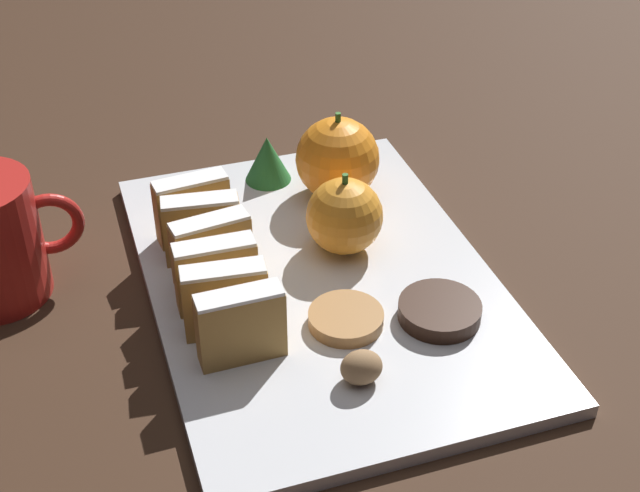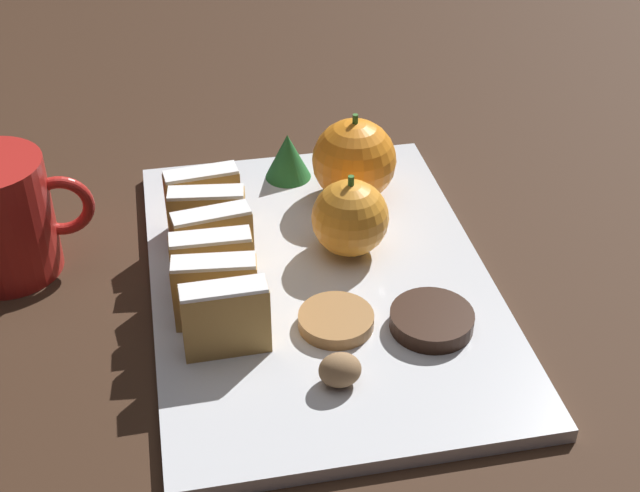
{
  "view_description": "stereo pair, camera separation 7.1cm",
  "coord_description": "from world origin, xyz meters",
  "px_view_note": "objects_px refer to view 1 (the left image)",
  "views": [
    {
      "loc": [
        -0.18,
        -0.55,
        0.46
      ],
      "look_at": [
        0.0,
        0.0,
        0.04
      ],
      "focal_mm": 50.0,
      "sensor_mm": 36.0,
      "label": 1
    },
    {
      "loc": [
        -0.11,
        -0.56,
        0.46
      ],
      "look_at": [
        0.0,
        0.0,
        0.04
      ],
      "focal_mm": 50.0,
      "sensor_mm": 36.0,
      "label": 2
    }
  ],
  "objects_px": {
    "orange_near": "(344,216)",
    "chocolate_cookie": "(440,311)",
    "walnut": "(361,367)",
    "orange_far": "(337,159)"
  },
  "relations": [
    {
      "from": "orange_near",
      "to": "walnut",
      "type": "xyz_separation_m",
      "value": [
        -0.04,
        -0.15,
        -0.02
      ]
    },
    {
      "from": "orange_near",
      "to": "chocolate_cookie",
      "type": "bearing_deg",
      "value": -70.3
    },
    {
      "from": "orange_far",
      "to": "orange_near",
      "type": "bearing_deg",
      "value": -105.07
    },
    {
      "from": "walnut",
      "to": "chocolate_cookie",
      "type": "height_order",
      "value": "walnut"
    },
    {
      "from": "orange_near",
      "to": "chocolate_cookie",
      "type": "xyz_separation_m",
      "value": [
        0.04,
        -0.11,
        -0.03
      ]
    },
    {
      "from": "orange_near",
      "to": "walnut",
      "type": "height_order",
      "value": "orange_near"
    },
    {
      "from": "orange_near",
      "to": "chocolate_cookie",
      "type": "distance_m",
      "value": 0.12
    },
    {
      "from": "orange_near",
      "to": "orange_far",
      "type": "xyz_separation_m",
      "value": [
        0.02,
        0.08,
        0.01
      ]
    },
    {
      "from": "orange_near",
      "to": "chocolate_cookie",
      "type": "height_order",
      "value": "orange_near"
    },
    {
      "from": "orange_far",
      "to": "walnut",
      "type": "distance_m",
      "value": 0.25
    }
  ]
}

